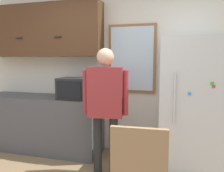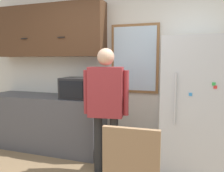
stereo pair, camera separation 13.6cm
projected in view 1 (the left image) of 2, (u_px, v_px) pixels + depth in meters
name	position (u px, v px, depth m)	size (l,w,h in m)	color
back_wall	(116.00, 69.00, 3.56)	(6.00, 0.06, 2.70)	silver
counter	(42.00, 123.00, 3.65)	(2.01, 0.62, 0.90)	#4C4C51
upper_cabinets	(43.00, 31.00, 3.61)	(2.01, 0.33, 0.84)	#51331E
microwave	(77.00, 88.00, 3.33)	(0.55, 0.40, 0.32)	#232326
person	(105.00, 99.00, 2.79)	(0.58, 0.28, 1.64)	black
refrigerator	(191.00, 105.00, 2.94)	(0.81, 0.74, 1.78)	silver
window	(132.00, 59.00, 3.43)	(0.75, 0.05, 1.07)	olive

